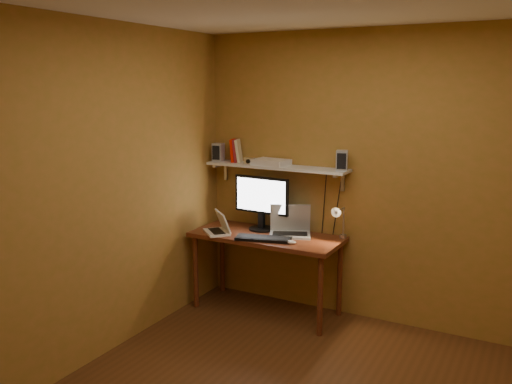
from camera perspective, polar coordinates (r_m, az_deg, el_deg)
The scene contains 14 objects.
room at distance 3.39m, azimuth 5.44°, elevation -2.77°, with size 3.44×3.24×2.64m.
desk at distance 5.06m, azimuth 1.12°, elevation -5.45°, with size 1.40×0.60×0.75m.
wall_shelf at distance 5.08m, azimuth 2.15°, elevation 2.64°, with size 1.40×0.25×0.21m.
monitor at distance 5.14m, azimuth 0.58°, elevation -0.88°, with size 0.57×0.25×0.51m.
laptop at distance 5.04m, azimuth 3.61°, elevation -3.68°, with size 0.45×0.40×0.28m.
netbook at distance 5.09m, azimuth -3.87°, elevation -3.71°, with size 0.35×0.34×0.21m.
keyboard at distance 4.86m, azimuth 0.80°, elevation -4.93°, with size 0.50×0.17×0.03m, color black.
mouse at distance 4.76m, azimuth 3.72°, elevation -5.29°, with size 0.09×0.06×0.03m, color white.
desk_lamp at distance 4.84m, azimuth 8.78°, elevation -2.74°, with size 0.09×0.23×0.38m.
speaker_left at distance 5.38m, azimuth -3.99°, elevation 4.21°, with size 0.10×0.10×0.18m, color #999CA1.
speaker_right at distance 4.82m, azimuth 9.03°, elevation 3.31°, with size 0.10×0.10×0.18m, color #999CA1.
books at distance 5.29m, azimuth -2.13°, elevation 4.37°, with size 0.16×0.16×0.22m.
shelf_camera at distance 5.12m, azimuth -0.71°, elevation 3.27°, with size 0.11×0.06×0.07m.
router at distance 5.09m, azimuth 1.59°, elevation 3.16°, with size 0.33×0.22×0.06m, color white.
Camera 1 is at (1.28, -3.03, 2.11)m, focal length 38.00 mm.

